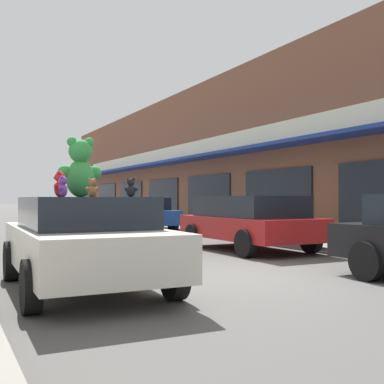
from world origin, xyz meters
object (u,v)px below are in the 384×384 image
object	(u,v)px
teddy_bear_brown	(92,188)
teddy_bear_red	(60,185)
teddy_bear_cream	(90,189)
plush_art_car	(84,240)
parked_car_far_right	(137,213)
teddy_bear_giant	(80,168)
teddy_bear_black	(131,188)
parked_car_far_center	(249,220)
teddy_bear_purple	(63,187)

from	to	relation	value
teddy_bear_brown	teddy_bear_red	xyz separation A→B (m)	(-0.29, 0.66, 0.06)
teddy_bear_cream	plush_art_car	bearing A→B (deg)	63.45
plush_art_car	teddy_bear_red	bearing A→B (deg)	-171.70
parked_car_far_right	plush_art_car	bearing A→B (deg)	-114.55
teddy_bear_giant	teddy_bear_black	distance (m)	0.84
parked_car_far_right	teddy_bear_cream	bearing A→B (deg)	-114.76
teddy_bear_black	parked_car_far_center	size ratio (longest dim) A/B	0.07
plush_art_car	teddy_bear_giant	size ratio (longest dim) A/B	4.53
plush_art_car	teddy_bear_brown	xyz separation A→B (m)	(-0.08, -0.70, 0.74)
teddy_bear_giant	teddy_bear_red	size ratio (longest dim) A/B	2.44
teddy_bear_red	parked_car_far_center	bearing A→B (deg)	148.70
teddy_bear_purple	plush_art_car	bearing A→B (deg)	158.08
teddy_bear_red	parked_car_far_right	xyz separation A→B (m)	(5.48, 11.24, -0.77)
parked_car_far_right	teddy_bear_giant	bearing A→B (deg)	-115.00
teddy_bear_brown	plush_art_car	bearing A→B (deg)	-106.74
teddy_bear_giant	parked_car_far_center	bearing A→B (deg)	-145.97
teddy_bear_purple	parked_car_far_center	distance (m)	6.58
plush_art_car	parked_car_far_center	distance (m)	6.08
teddy_bear_black	teddy_bear_red	size ratio (longest dim) A/B	0.78
teddy_bear_cream	teddy_bear_brown	bearing A→B (deg)	70.47
teddy_bear_purple	parked_car_far_right	xyz separation A→B (m)	(5.48, 11.47, -0.74)
plush_art_car	teddy_bear_giant	xyz separation A→B (m)	(0.00, 0.23, 1.05)
teddy_bear_brown	parked_car_far_right	distance (m)	13.00
teddy_bear_brown	teddy_bear_giant	bearing A→B (deg)	-105.19
teddy_bear_giant	parked_car_far_right	distance (m)	12.15
teddy_bear_brown	parked_car_far_center	xyz separation A→B (m)	(5.19, 3.98, -0.69)
teddy_bear_brown	teddy_bear_purple	bearing A→B (deg)	-66.05
teddy_bear_brown	teddy_bear_cream	world-z (taller)	teddy_bear_cream
plush_art_car	parked_car_far_center	bearing A→B (deg)	34.51
parked_car_far_right	teddy_bear_purple	bearing A→B (deg)	-115.55
teddy_bear_purple	parked_car_far_right	size ratio (longest dim) A/B	0.07
plush_art_car	parked_car_far_right	xyz separation A→B (m)	(5.12, 11.20, 0.02)
teddy_bear_red	parked_car_far_center	xyz separation A→B (m)	(5.48, 3.32, -0.75)
plush_art_car	teddy_bear_purple	xyz separation A→B (m)	(-0.37, -0.28, 0.76)
parked_car_far_center	teddy_bear_brown	bearing A→B (deg)	-142.52
teddy_bear_black	teddy_bear_purple	bearing A→B (deg)	46.26
teddy_bear_purple	teddy_bear_red	bearing A→B (deg)	-149.60
plush_art_car	teddy_bear_cream	size ratio (longest dim) A/B	13.97
teddy_bear_giant	teddy_bear_purple	bearing A→B (deg)	56.92
parked_car_far_center	parked_car_far_right	size ratio (longest dim) A/B	0.95
plush_art_car	teddy_bear_purple	world-z (taller)	teddy_bear_purple
teddy_bear_giant	teddy_bear_brown	size ratio (longest dim) A/B	3.59
teddy_bear_cream	teddy_bear_red	bearing A→B (deg)	45.30
teddy_bear_black	teddy_bear_brown	world-z (taller)	teddy_bear_black
teddy_bear_brown	teddy_bear_red	world-z (taller)	teddy_bear_red
plush_art_car	teddy_bear_black	world-z (taller)	teddy_bear_black
teddy_bear_red	plush_art_car	bearing A→B (deg)	123.94
teddy_bear_cream	parked_car_far_right	size ratio (longest dim) A/B	0.07
teddy_bear_purple	parked_car_far_right	bearing A→B (deg)	-174.20
teddy_bear_purple	teddy_bear_giant	bearing A→B (deg)	175.08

